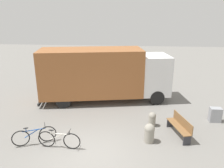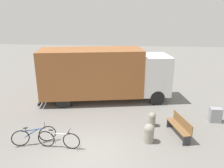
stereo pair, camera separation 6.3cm
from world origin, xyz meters
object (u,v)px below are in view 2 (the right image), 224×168
Objects in this scene: bicycle_middle at (59,139)px; bollard_near_bench at (149,133)px; park_bench at (180,126)px; bicycle_near at (34,135)px; bollard_far_bench at (152,119)px; utility_box at (215,115)px; delivery_truck at (104,73)px.

bollard_near_bench reaches higher than bicycle_middle.
bicycle_middle is 2.13× the size of bollard_near_bench.
bollard_near_bench is (-1.43, -0.68, -0.03)m from park_bench.
bollard_far_bench is (5.15, 2.05, -0.01)m from bicycle_near.
utility_box is at bearing -70.09° from park_bench.
bollard_near_bench is 1.47m from bollard_far_bench.
delivery_truck is 5.71m from bicycle_middle.
delivery_truck is at bearing 80.84° from bicycle_middle.
bicycle_near is at bearing -161.53° from utility_box.
utility_box is at bearing 13.11° from bollard_far_bench.
delivery_truck reaches higher than bollard_far_bench.
bicycle_middle is at bearing 89.53° from park_bench.
delivery_truck is at bearing 29.33° from park_bench.
bicycle_middle is at bearing -112.70° from delivery_truck.
bollard_far_bench is at bearing 32.44° from bicycle_middle.
utility_box reaches higher than bollard_far_bench.
bollard_far_bench is at bearing -166.89° from utility_box.
bicycle_middle is at bearing -150.64° from bollard_far_bench.
bollard_far_bench is (-1.19, 0.77, -0.10)m from park_bench.
utility_box is (3.52, 2.21, -0.08)m from bollard_near_bench.
utility_box is (6.12, -2.39, -1.43)m from delivery_truck.
utility_box is (3.28, 0.76, -0.01)m from bollard_far_bench.
bicycle_near reaches higher than bollard_far_bench.
delivery_truck is 4.92× the size of bicycle_near.
bollard_far_bench is (2.83, -3.15, -1.42)m from delivery_truck.
park_bench is at bearing -143.70° from utility_box.
delivery_truck is 9.64× the size of bollard_near_bench.
bollard_near_bench is 1.14× the size of utility_box.
bollard_far_bench is at bearing 40.72° from park_bench.
park_bench reaches higher than bollard_near_bench.
bollard_far_bench is at bearing -2.94° from bicycle_near.
delivery_truck is 10.97× the size of utility_box.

